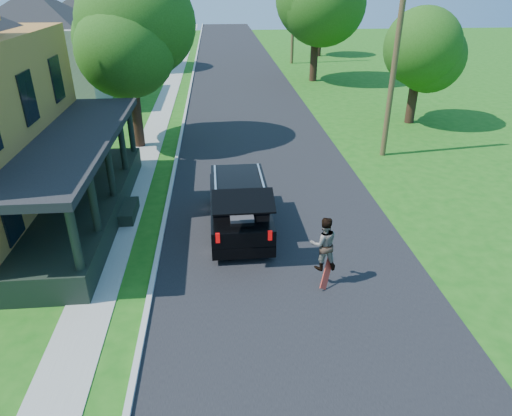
{
  "coord_description": "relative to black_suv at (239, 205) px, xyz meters",
  "views": [
    {
      "loc": [
        -2.01,
        -9.01,
        7.85
      ],
      "look_at": [
        -0.98,
        3.0,
        1.7
      ],
      "focal_mm": 32.0,
      "sensor_mm": 36.0,
      "label": 1
    }
  ],
  "objects": [
    {
      "name": "skateboard",
      "position": [
        2.25,
        -3.54,
        -0.49
      ],
      "size": [
        0.47,
        0.55,
        0.83
      ],
      "rotation": [
        0.0,
        0.0,
        0.42
      ],
      "color": "#A11C0D",
      "rests_on": "ground"
    },
    {
      "name": "neighbor_house_mid",
      "position": [
        -12.1,
        19.18,
        3.3
      ],
      "size": [
        12.78,
        12.78,
        8.3
      ],
      "color": "#A6A493",
      "rests_on": "ground"
    },
    {
      "name": "tree_left_mid",
      "position": [
        -4.7,
        9.1,
        4.69
      ],
      "size": [
        6.54,
        6.69,
        8.54
      ],
      "rotation": [
        0.0,
        0.0,
        -0.29
      ],
      "color": "black",
      "rests_on": "ground"
    },
    {
      "name": "tree_right_near",
      "position": [
        10.77,
        12.0,
        3.37
      ],
      "size": [
        5.5,
        5.09,
        6.55
      ],
      "rotation": [
        0.0,
        0.0,
        0.31
      ],
      "color": "black",
      "rests_on": "ground"
    },
    {
      "name": "front_walk",
      "position": [
        -8.1,
        1.18,
        -0.89
      ],
      "size": [
        6.5,
        1.2,
        0.03
      ],
      "primitive_type": "cube",
      "color": "gray",
      "rests_on": "ground"
    },
    {
      "name": "utility_pole_near",
      "position": [
        7.39,
        6.69,
        3.62
      ],
      "size": [
        1.61,
        0.3,
        8.74
      ],
      "rotation": [
        0.0,
        0.0,
        0.11
      ],
      "color": "#44361F",
      "rests_on": "ground"
    },
    {
      "name": "curb",
      "position": [
        -2.65,
        15.18,
        -0.89
      ],
      "size": [
        0.15,
        120.0,
        0.12
      ],
      "primitive_type": "cube",
      "color": "#ABABA6",
      "rests_on": "ground"
    },
    {
      "name": "black_suv",
      "position": [
        0.0,
        0.0,
        0.0
      ],
      "size": [
        1.98,
        5.04,
        2.34
      ],
      "rotation": [
        0.0,
        0.0,
        0.01
      ],
      "color": "black",
      "rests_on": "ground"
    },
    {
      "name": "ground",
      "position": [
        1.4,
        -4.82,
        -0.89
      ],
      "size": [
        140.0,
        140.0,
        0.0
      ],
      "primitive_type": "plane",
      "color": "#175811",
      "rests_on": "ground"
    },
    {
      "name": "street",
      "position": [
        1.4,
        15.18,
        -0.89
      ],
      "size": [
        8.0,
        120.0,
        0.02
      ],
      "primitive_type": "cube",
      "color": "black",
      "rests_on": "ground"
    },
    {
      "name": "tree_right_far",
      "position": [
        10.63,
        37.51,
        3.97
      ],
      "size": [
        5.27,
        5.48,
        7.2
      ],
      "rotation": [
        0.0,
        0.0,
        -0.34
      ],
      "color": "black",
      "rests_on": "ground"
    },
    {
      "name": "sidewalk",
      "position": [
        -4.2,
        15.18,
        -0.89
      ],
      "size": [
        1.3,
        120.0,
        0.03
      ],
      "primitive_type": "cube",
      "color": "gray",
      "rests_on": "ground"
    },
    {
      "name": "utility_pole_far",
      "position": [
        7.01,
        33.07,
        4.56
      ],
      "size": [
        1.76,
        0.59,
        10.59
      ],
      "rotation": [
        0.0,
        0.0,
        0.26
      ],
      "color": "#44361F",
      "rests_on": "ground"
    },
    {
      "name": "skateboarder",
      "position": [
        2.16,
        -3.32,
        0.39
      ],
      "size": [
        0.78,
        0.62,
        1.58
      ],
      "rotation": [
        0.0,
        0.0,
        3.17
      ],
      "color": "black",
      "rests_on": "ground"
    },
    {
      "name": "neighbor_house_far",
      "position": [
        -12.1,
        35.18,
        3.3
      ],
      "size": [
        12.78,
        12.78,
        8.3
      ],
      "color": "#A6A493",
      "rests_on": "ground"
    }
  ]
}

